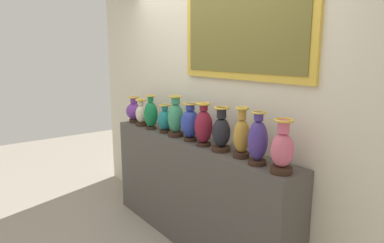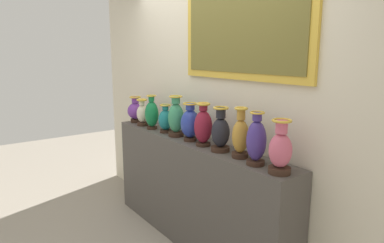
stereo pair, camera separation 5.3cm
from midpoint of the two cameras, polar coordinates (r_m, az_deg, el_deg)
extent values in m
plane|color=gray|center=(3.62, 0.45, -19.28)|extent=(10.39, 10.39, 0.00)
cube|color=#4C4742|center=(3.39, 0.46, -11.69)|extent=(2.37, 0.33, 1.04)
cube|color=beige|center=(3.30, 3.63, 2.30)|extent=(4.39, 0.10, 2.66)
cube|color=gold|center=(2.89, 8.71, 15.10)|extent=(1.43, 0.03, 0.83)
cube|color=brown|center=(2.87, 8.43, 15.13)|extent=(1.31, 0.01, 0.71)
cylinder|color=#382319|center=(4.10, -8.94, 0.17)|extent=(0.12, 0.12, 0.04)
ellipsoid|color=#6B3393|center=(4.08, -8.99, 1.74)|extent=(0.19, 0.19, 0.19)
cylinder|color=#6B3393|center=(4.06, -9.04, 3.53)|extent=(0.08, 0.08, 0.07)
torus|color=gold|center=(4.05, -9.06, 4.02)|extent=(0.14, 0.14, 0.02)
cylinder|color=#382319|center=(3.89, -7.83, -0.40)|extent=(0.12, 0.12, 0.04)
ellipsoid|color=beige|center=(3.87, -7.87, 1.29)|extent=(0.12, 0.12, 0.19)
cylinder|color=beige|center=(3.85, -7.92, 3.15)|extent=(0.06, 0.06, 0.06)
torus|color=gold|center=(3.85, -7.94, 3.59)|extent=(0.12, 0.12, 0.02)
cylinder|color=#382319|center=(3.71, -6.24, -1.03)|extent=(0.11, 0.11, 0.03)
ellipsoid|color=#14723D|center=(3.68, -6.29, 1.24)|extent=(0.15, 0.15, 0.27)
cylinder|color=#14723D|center=(3.66, -6.35, 3.80)|extent=(0.06, 0.06, 0.06)
torus|color=gold|center=(3.65, -6.36, 4.27)|extent=(0.10, 0.10, 0.01)
cylinder|color=#382319|center=(3.54, -3.96, -1.58)|extent=(0.12, 0.12, 0.03)
ellipsoid|color=#19727A|center=(3.51, -3.98, 0.28)|extent=(0.15, 0.15, 0.20)
cylinder|color=#19727A|center=(3.49, -4.01, 2.33)|extent=(0.06, 0.06, 0.05)
torus|color=gold|center=(3.49, -4.02, 2.74)|extent=(0.12, 0.12, 0.01)
cylinder|color=#382319|center=(3.38, -2.21, -2.09)|extent=(0.15, 0.15, 0.04)
ellipsoid|color=#388C60|center=(3.34, -2.23, 0.60)|extent=(0.15, 0.15, 0.28)
cylinder|color=#388C60|center=(3.32, -2.25, 3.57)|extent=(0.08, 0.08, 0.07)
torus|color=gold|center=(3.31, -2.25, 4.17)|extent=(0.13, 0.13, 0.02)
cylinder|color=#382319|center=(3.20, 0.18, -2.92)|extent=(0.12, 0.12, 0.03)
ellipsoid|color=#263899|center=(3.16, 0.18, -0.35)|extent=(0.18, 0.18, 0.26)
cylinder|color=#263899|center=(3.14, 0.18, 2.46)|extent=(0.08, 0.08, 0.06)
torus|color=gold|center=(3.13, 0.18, 2.98)|extent=(0.14, 0.14, 0.02)
cylinder|color=#382319|center=(3.04, 2.35, -3.76)|extent=(0.13, 0.13, 0.03)
ellipsoid|color=maroon|center=(3.00, 2.38, -0.87)|extent=(0.16, 0.16, 0.29)
cylinder|color=maroon|center=(2.97, 2.40, 2.38)|extent=(0.07, 0.07, 0.06)
torus|color=gold|center=(2.97, 2.41, 2.94)|extent=(0.12, 0.12, 0.02)
cylinder|color=#382319|center=(2.88, 5.24, -4.55)|extent=(0.16, 0.16, 0.04)
ellipsoid|color=black|center=(2.85, 5.29, -1.83)|extent=(0.15, 0.15, 0.24)
cylinder|color=black|center=(2.81, 5.35, 1.41)|extent=(0.08, 0.08, 0.08)
torus|color=gold|center=(2.81, 5.37, 2.26)|extent=(0.13, 0.13, 0.02)
cylinder|color=#382319|center=(2.73, 8.52, -5.52)|extent=(0.13, 0.13, 0.04)
ellipsoid|color=#B27F2D|center=(2.69, 8.61, -2.43)|extent=(0.13, 0.13, 0.26)
cylinder|color=#B27F2D|center=(2.65, 8.73, 1.22)|extent=(0.06, 0.06, 0.09)
torus|color=gold|center=(2.64, 8.75, 2.16)|extent=(0.10, 0.10, 0.02)
cylinder|color=#382319|center=(2.58, 11.08, -6.70)|extent=(0.13, 0.13, 0.03)
ellipsoid|color=#3F2D7F|center=(2.53, 11.22, -3.15)|extent=(0.15, 0.15, 0.30)
cylinder|color=#3F2D7F|center=(2.49, 11.38, 0.79)|extent=(0.07, 0.07, 0.06)
torus|color=gold|center=(2.49, 11.41, 1.46)|extent=(0.11, 0.11, 0.01)
cylinder|color=#382319|center=(2.44, 14.91, -7.82)|extent=(0.15, 0.15, 0.04)
ellipsoid|color=#CC5972|center=(2.39, 15.08, -4.66)|extent=(0.16, 0.16, 0.24)
cylinder|color=#CC5972|center=(2.36, 15.29, -0.89)|extent=(0.08, 0.08, 0.09)
torus|color=gold|center=(2.35, 15.34, 0.15)|extent=(0.13, 0.13, 0.02)
camera|label=1|loc=(0.03, -89.52, 0.10)|focal=32.12mm
camera|label=2|loc=(0.03, 90.48, -0.10)|focal=32.12mm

